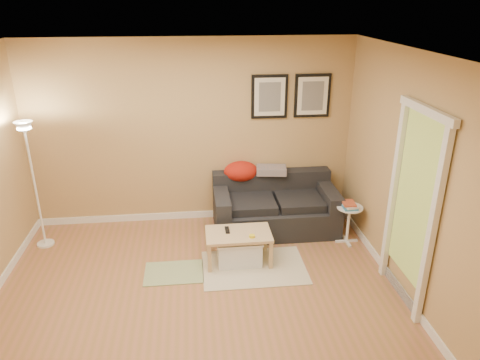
# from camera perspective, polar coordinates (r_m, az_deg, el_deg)

# --- Properties ---
(floor) EXTENTS (4.50, 4.50, 0.00)m
(floor) POSITION_cam_1_polar(r_m,az_deg,el_deg) (5.11, -5.27, -14.93)
(floor) COLOR #A56646
(floor) RESTS_ON ground
(ceiling) EXTENTS (4.50, 4.50, 0.00)m
(ceiling) POSITION_cam_1_polar(r_m,az_deg,el_deg) (4.10, -6.59, 15.42)
(ceiling) COLOR white
(ceiling) RESTS_ON wall_back
(wall_back) EXTENTS (4.50, 0.00, 4.50)m
(wall_back) POSITION_cam_1_polar(r_m,az_deg,el_deg) (6.33, -6.14, 5.83)
(wall_back) COLOR tan
(wall_back) RESTS_ON ground
(wall_front) EXTENTS (4.50, 0.00, 4.50)m
(wall_front) POSITION_cam_1_polar(r_m,az_deg,el_deg) (2.73, -5.18, -18.54)
(wall_front) COLOR tan
(wall_front) RESTS_ON ground
(wall_right) EXTENTS (0.00, 4.00, 4.00)m
(wall_right) POSITION_cam_1_polar(r_m,az_deg,el_deg) (4.98, 20.99, -0.22)
(wall_right) COLOR tan
(wall_right) RESTS_ON ground
(baseboard_back) EXTENTS (4.50, 0.02, 0.10)m
(baseboard_back) POSITION_cam_1_polar(r_m,az_deg,el_deg) (6.78, -5.71, -4.38)
(baseboard_back) COLOR white
(baseboard_back) RESTS_ON ground
(baseboard_right) EXTENTS (0.02, 4.00, 0.10)m
(baseboard_right) POSITION_cam_1_polar(r_m,az_deg,el_deg) (5.55, 19.10, -12.24)
(baseboard_right) COLOR white
(baseboard_right) RESTS_ON ground
(sofa) EXTENTS (1.70, 0.90, 0.75)m
(sofa) POSITION_cam_1_polar(r_m,az_deg,el_deg) (6.32, 4.47, -3.12)
(sofa) COLOR black
(sofa) RESTS_ON ground
(red_throw) EXTENTS (0.48, 0.36, 0.28)m
(red_throw) POSITION_cam_1_polar(r_m,az_deg,el_deg) (6.39, 0.12, 1.11)
(red_throw) COLOR red
(red_throw) RESTS_ON sofa
(plaid_throw) EXTENTS (0.45, 0.32, 0.10)m
(plaid_throw) POSITION_cam_1_polar(r_m,az_deg,el_deg) (6.42, 3.98, 1.27)
(plaid_throw) COLOR tan
(plaid_throw) RESTS_ON sofa
(framed_print_left) EXTENTS (0.50, 0.04, 0.60)m
(framed_print_left) POSITION_cam_1_polar(r_m,az_deg,el_deg) (6.27, 3.75, 10.48)
(framed_print_left) COLOR black
(framed_print_left) RESTS_ON wall_back
(framed_print_right) EXTENTS (0.50, 0.04, 0.60)m
(framed_print_right) POSITION_cam_1_polar(r_m,az_deg,el_deg) (6.40, 9.14, 10.49)
(framed_print_right) COLOR black
(framed_print_right) RESTS_ON wall_back
(area_rug) EXTENTS (1.25, 0.85, 0.01)m
(area_rug) POSITION_cam_1_polar(r_m,az_deg,el_deg) (5.60, 1.78, -11.00)
(area_rug) COLOR beige
(area_rug) RESTS_ON ground
(green_runner) EXTENTS (0.70, 0.50, 0.01)m
(green_runner) POSITION_cam_1_polar(r_m,az_deg,el_deg) (5.56, -8.35, -11.52)
(green_runner) COLOR #668C4C
(green_runner) RESTS_ON ground
(coffee_table) EXTENTS (0.91, 0.72, 0.40)m
(coffee_table) POSITION_cam_1_polar(r_m,az_deg,el_deg) (5.63, -0.20, -8.48)
(coffee_table) COLOR tan
(coffee_table) RESTS_ON ground
(remote_control) EXTENTS (0.05, 0.16, 0.02)m
(remote_control) POSITION_cam_1_polar(r_m,az_deg,el_deg) (5.57, -1.63, -6.34)
(remote_control) COLOR black
(remote_control) RESTS_ON coffee_table
(tape_roll) EXTENTS (0.07, 0.07, 0.03)m
(tape_roll) POSITION_cam_1_polar(r_m,az_deg,el_deg) (5.43, 1.53, -7.13)
(tape_roll) COLOR yellow
(tape_roll) RESTS_ON coffee_table
(storage_bin) EXTENTS (0.55, 0.40, 0.34)m
(storage_bin) POSITION_cam_1_polar(r_m,az_deg,el_deg) (5.63, -0.12, -8.86)
(storage_bin) COLOR white
(storage_bin) RESTS_ON ground
(side_table) EXTENTS (0.34, 0.34, 0.52)m
(side_table) POSITION_cam_1_polar(r_m,az_deg,el_deg) (6.18, 13.52, -5.50)
(side_table) COLOR white
(side_table) RESTS_ON ground
(book_stack) EXTENTS (0.25, 0.28, 0.07)m
(book_stack) POSITION_cam_1_polar(r_m,az_deg,el_deg) (6.03, 13.67, -3.07)
(book_stack) COLOR teal
(book_stack) RESTS_ON side_table
(floor_lamp) EXTENTS (0.22, 0.22, 1.70)m
(floor_lamp) POSITION_cam_1_polar(r_m,az_deg,el_deg) (6.27, -24.46, -1.10)
(floor_lamp) COLOR white
(floor_lamp) RESTS_ON ground
(doorway) EXTENTS (0.12, 1.01, 2.13)m
(doorway) POSITION_cam_1_polar(r_m,az_deg,el_deg) (4.94, 20.79, -3.86)
(doorway) COLOR white
(doorway) RESTS_ON ground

